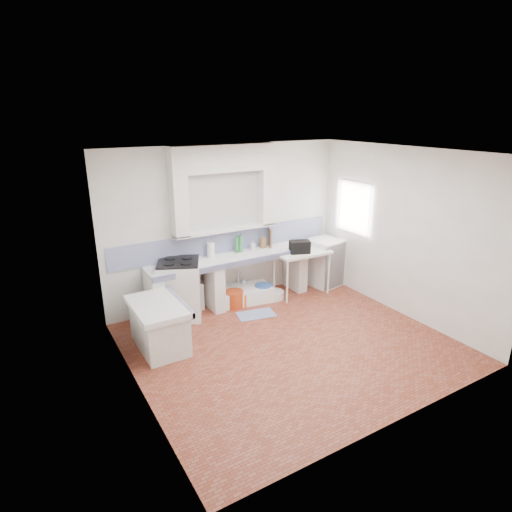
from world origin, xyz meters
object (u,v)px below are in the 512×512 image
stove (180,290)px  side_table (302,273)px  sink (244,295)px  fridge (325,262)px

stove → side_table: (2.32, -0.27, -0.06)m
stove → sink: stove is taller
fridge → sink: bearing=166.5°
side_table → fridge: (0.69, 0.15, 0.04)m
stove → sink: size_ratio=0.96×
stove → fridge: stove is taller
fridge → side_table: bearing=-177.7°
sink → side_table: (1.11, -0.26, 0.30)m
side_table → fridge: 0.70m
side_table → sink: bearing=169.8°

